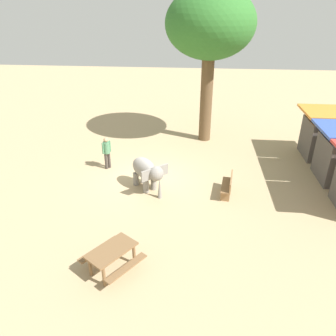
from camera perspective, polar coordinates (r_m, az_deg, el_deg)
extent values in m
plane|color=tan|center=(15.28, -3.57, -1.86)|extent=(60.00, 60.00, 0.00)
cylinder|color=gray|center=(14.28, -2.53, -2.69)|extent=(0.26, 0.26, 0.59)
cylinder|color=gray|center=(14.08, -3.91, -3.18)|extent=(0.26, 0.26, 0.59)
cylinder|color=gray|center=(14.87, -4.31, -1.46)|extent=(0.26, 0.26, 0.59)
cylinder|color=gray|center=(14.68, -5.65, -1.91)|extent=(0.26, 0.26, 0.59)
ellipsoid|color=gray|center=(14.17, -4.20, -0.01)|extent=(1.59, 1.55, 0.88)
sphere|color=gray|center=(13.45, -2.09, -0.98)|extent=(0.63, 0.63, 0.63)
cone|color=gray|center=(13.55, -1.47, -3.44)|extent=(0.20, 0.20, 0.99)
cube|color=gray|center=(13.73, -0.90, -0.35)|extent=(0.40, 0.43, 0.47)
cube|color=gray|center=(13.31, -3.79, -1.33)|extent=(0.40, 0.43, 0.47)
cylinder|color=#3F3833|center=(16.37, -10.31, 1.39)|extent=(0.14, 0.14, 0.82)
cylinder|color=#3F3833|center=(16.28, -10.81, 1.19)|extent=(0.14, 0.14, 0.82)
cylinder|color=#4C7F59|center=(16.04, -10.77, 3.55)|extent=(0.32, 0.32, 0.58)
sphere|color=tan|center=(15.89, -10.89, 4.87)|extent=(0.22, 0.22, 0.22)
cylinder|color=#4C7F59|center=(16.15, -10.17, 3.82)|extent=(0.09, 0.09, 0.55)
cylinder|color=#4C7F59|center=(15.93, -11.38, 3.38)|extent=(0.09, 0.09, 0.55)
cylinder|color=brown|center=(19.14, 6.74, 12.12)|extent=(0.69, 0.69, 5.04)
ellipsoid|color=#2D6B28|center=(18.56, 7.44, 23.90)|extent=(5.16, 4.73, 3.66)
cube|color=olive|center=(14.02, 10.24, -3.00)|extent=(1.44, 0.58, 0.06)
cube|color=olive|center=(13.90, 11.01, -2.25)|extent=(1.40, 0.24, 0.40)
cube|color=olive|center=(13.68, 10.01, -4.94)|extent=(0.13, 0.37, 0.42)
cube|color=olive|center=(14.59, 10.31, -2.82)|extent=(0.13, 0.37, 0.42)
cube|color=brown|center=(10.14, -9.90, -14.04)|extent=(1.69, 1.51, 0.06)
cylinder|color=brown|center=(9.95, -11.20, -18.20)|extent=(0.10, 0.10, 0.72)
cylinder|color=brown|center=(10.34, -13.55, -16.40)|extent=(0.10, 0.10, 0.72)
cylinder|color=brown|center=(10.50, -5.99, -14.88)|extent=(0.10, 0.10, 0.72)
cylinder|color=brown|center=(10.87, -8.41, -13.35)|extent=(0.10, 0.10, 0.72)
cube|color=brown|center=(9.99, -7.34, -16.99)|extent=(1.37, 1.05, 0.05)
cube|color=brown|center=(10.73, -11.99, -13.78)|extent=(1.37, 1.05, 0.05)
cube|color=#59514C|center=(18.95, 25.55, 4.64)|extent=(2.00, 1.80, 2.00)
cube|color=orange|center=(18.52, 26.43, 8.81)|extent=(2.50, 2.50, 0.12)
cylinder|color=gray|center=(17.83, 24.08, 4.33)|extent=(0.10, 0.10, 2.40)
cylinder|color=gray|center=(19.97, 27.09, 5.98)|extent=(0.10, 0.10, 2.40)
cylinder|color=gray|center=(19.43, 22.63, 6.36)|extent=(0.10, 0.10, 2.40)
cylinder|color=gray|center=(15.58, 26.67, 0.66)|extent=(0.10, 0.10, 2.40)
cylinder|color=gray|center=(17.12, 24.80, 3.30)|extent=(0.10, 0.10, 2.40)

